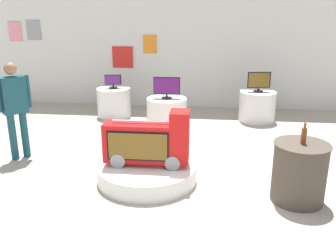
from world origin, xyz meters
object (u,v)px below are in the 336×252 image
(display_pedestal_center_rear, at_px, (167,114))
(shopper_browsing_near_truck, at_px, (15,104))
(tv_on_center_rear, at_px, (167,87))
(side_table_round, at_px, (299,172))
(display_pedestal_right_rear, at_px, (114,102))
(bottle_on_side_table, at_px, (304,135))
(main_display_pedestal, at_px, (147,172))
(display_pedestal_left_rear, at_px, (257,106))
(tv_on_right_rear, at_px, (113,81))
(novelty_firetruck_tv, at_px, (148,143))
(tv_on_left_rear, at_px, (259,81))

(display_pedestal_center_rear, bearing_deg, shopper_browsing_near_truck, -141.69)
(tv_on_center_rear, relative_size, side_table_round, 0.68)
(display_pedestal_right_rear, bearing_deg, bottle_on_side_table, -46.84)
(main_display_pedestal, distance_m, side_table_round, 2.15)
(display_pedestal_left_rear, xyz_separation_m, tv_on_center_rear, (-1.95, -0.85, 0.57))
(display_pedestal_left_rear, height_order, display_pedestal_center_rear, same)
(side_table_round, bearing_deg, display_pedestal_right_rear, 133.09)
(tv_on_center_rear, bearing_deg, side_table_round, -53.57)
(display_pedestal_center_rear, bearing_deg, tv_on_right_rear, 148.16)
(tv_on_right_rear, height_order, shopper_browsing_near_truck, shopper_browsing_near_truck)
(tv_on_center_rear, height_order, display_pedestal_right_rear, tv_on_center_rear)
(display_pedestal_left_rear, relative_size, bottle_on_side_table, 2.90)
(tv_on_center_rear, bearing_deg, tv_on_right_rear, 148.02)
(tv_on_center_rear, relative_size, shopper_browsing_near_truck, 0.33)
(main_display_pedestal, relative_size, novelty_firetruck_tv, 1.19)
(display_pedestal_left_rear, xyz_separation_m, shopper_browsing_near_truck, (-4.26, -2.67, 0.62))
(display_pedestal_center_rear, relative_size, tv_on_right_rear, 2.20)
(display_pedestal_left_rear, xyz_separation_m, display_pedestal_right_rear, (-3.30, -0.01, 0.00))
(novelty_firetruck_tv, xyz_separation_m, tv_on_center_rear, (-0.01, 2.44, 0.31))
(tv_on_center_rear, xyz_separation_m, shopper_browsing_near_truck, (-2.31, -1.82, 0.05))
(side_table_round, relative_size, bottle_on_side_table, 2.89)
(tv_on_left_rear, bearing_deg, display_pedestal_center_rear, -156.62)
(display_pedestal_right_rear, height_order, bottle_on_side_table, bottle_on_side_table)
(display_pedestal_center_rear, bearing_deg, tv_on_center_rear, -92.61)
(main_display_pedestal, bearing_deg, display_pedestal_right_rear, 112.00)
(display_pedestal_left_rear, bearing_deg, tv_on_left_rear, -99.07)
(display_pedestal_right_rear, distance_m, bottle_on_side_table, 5.04)
(tv_on_center_rear, height_order, side_table_round, tv_on_center_rear)
(display_pedestal_center_rear, bearing_deg, display_pedestal_left_rear, 23.47)
(display_pedestal_right_rear, distance_m, shopper_browsing_near_truck, 2.90)
(display_pedestal_left_rear, bearing_deg, display_pedestal_center_rear, -156.53)
(display_pedestal_right_rear, height_order, side_table_round, side_table_round)
(main_display_pedestal, relative_size, shopper_browsing_near_truck, 0.90)
(novelty_firetruck_tv, bearing_deg, display_pedestal_center_rear, 90.14)
(display_pedestal_right_rear, bearing_deg, side_table_round, -46.91)
(display_pedestal_left_rear, xyz_separation_m, tv_on_left_rear, (-0.00, -0.00, 0.57))
(side_table_round, bearing_deg, main_display_pedestal, 169.82)
(display_pedestal_center_rear, xyz_separation_m, bottle_on_side_table, (2.08, -2.81, 0.58))
(display_pedestal_left_rear, bearing_deg, tv_on_right_rear, -179.76)
(tv_on_center_rear, distance_m, display_pedestal_right_rear, 1.69)
(bottle_on_side_table, xyz_separation_m, shopper_browsing_near_truck, (-4.39, 0.99, 0.04))
(tv_on_center_rear, distance_m, shopper_browsing_near_truck, 2.94)
(display_pedestal_center_rear, distance_m, shopper_browsing_near_truck, 3.01)
(tv_on_left_rear, relative_size, tv_on_center_rear, 0.93)
(display_pedestal_right_rear, relative_size, bottle_on_side_table, 2.80)
(main_display_pedestal, distance_m, tv_on_center_rear, 2.56)
(tv_on_right_rear, relative_size, shopper_browsing_near_truck, 0.23)
(display_pedestal_left_rear, distance_m, display_pedestal_center_rear, 2.13)
(display_pedestal_center_rear, distance_m, tv_on_right_rear, 1.66)
(main_display_pedestal, bearing_deg, novelty_firetruck_tv, -14.90)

